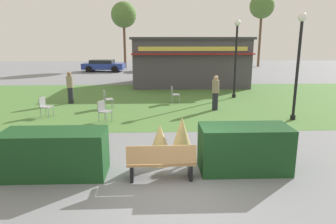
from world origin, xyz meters
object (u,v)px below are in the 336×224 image
object	(u,v)px
lamppost_far	(236,50)
cafe_chair_west	(45,105)
lamppost_mid	(299,55)
tree_left_bg	(124,15)
food_kiosk	(189,61)
cafe_chair_center	(103,109)
trash_bin	(55,158)
cafe_chair_north	(174,93)
person_standing	(215,93)
park_bench	(161,162)
person_strolling	(70,87)
parked_car_center_slot	(156,65)
parked_car_west_slot	(103,65)
cafe_chair_east	(107,98)
tree_right_bg	(262,7)

from	to	relation	value
lamppost_far	cafe_chair_west	bearing A→B (deg)	-156.38
lamppost_mid	tree_left_bg	bearing A→B (deg)	112.12
food_kiosk	cafe_chair_center	xyz separation A→B (m)	(-4.66, -10.49, -1.22)
trash_bin	cafe_chair_north	distance (m)	9.56
cafe_chair_west	person_standing	xyz separation A→B (m)	(7.85, 1.02, 0.33)
park_bench	food_kiosk	xyz separation A→B (m)	(2.32, 16.12, 1.26)
person_strolling	parked_car_center_slot	distance (m)	16.48
tree_left_bg	parked_car_center_slot	bearing A→B (deg)	-45.44
person_strolling	parked_car_center_slot	world-z (taller)	person_strolling
lamppost_mid	lamppost_far	xyz separation A→B (m)	(-1.33, 5.11, 0.00)
lamppost_mid	parked_car_west_slot	world-z (taller)	lamppost_mid
lamppost_far	cafe_chair_west	world-z (taller)	lamppost_far
park_bench	person_strolling	size ratio (longest dim) A/B	1.01
parked_car_center_slot	tree_left_bg	bearing A→B (deg)	134.56
lamppost_far	trash_bin	distance (m)	12.77
trash_bin	tree_left_bg	xyz separation A→B (m)	(-0.90, 28.36, 5.33)
person_standing	parked_car_west_slot	world-z (taller)	person_standing
person_strolling	tree_left_bg	distance (m)	20.02
trash_bin	parked_car_center_slot	xyz separation A→B (m)	(2.60, 24.81, 0.20)
lamppost_far	parked_car_center_slot	world-z (taller)	lamppost_far
parked_car_west_slot	parked_car_center_slot	bearing A→B (deg)	-0.06
person_standing	trash_bin	bearing A→B (deg)	161.10
lamppost_mid	trash_bin	bearing A→B (deg)	-148.79
trash_bin	parked_car_west_slot	size ratio (longest dim) A/B	0.20
parked_car_west_slot	person_standing	bearing A→B (deg)	-64.87
lamppost_mid	cafe_chair_center	size ratio (longest dim) A/B	4.98
cafe_chair_east	cafe_chair_north	xyz separation A→B (m)	(3.42, 1.18, 0.00)
park_bench	person_standing	xyz separation A→B (m)	(2.74, 7.61, 0.38)
food_kiosk	parked_car_center_slot	xyz separation A→B (m)	(-2.48, 9.17, -1.10)
cafe_chair_north	food_kiosk	bearing A→B (deg)	77.49
park_bench	person_strolling	distance (m)	10.58
trash_bin	cafe_chair_center	size ratio (longest dim) A/B	0.99
food_kiosk	parked_car_center_slot	distance (m)	9.57
person_strolling	parked_car_center_slot	xyz separation A→B (m)	(4.56, 15.83, -0.22)
lamppost_mid	cafe_chair_north	world-z (taller)	lamppost_mid
parked_car_west_slot	cafe_chair_east	bearing A→B (deg)	-80.19
lamppost_far	cafe_chair_east	bearing A→B (deg)	-159.83
trash_bin	tree_right_bg	bearing A→B (deg)	63.39
lamppost_far	tree_right_bg	distance (m)	21.11
lamppost_mid	cafe_chair_north	bearing A→B (deg)	143.21
food_kiosk	person_standing	world-z (taller)	food_kiosk
person_strolling	tree_right_bg	size ratio (longest dim) A/B	0.20
tree_left_bg	parked_car_west_slot	bearing A→B (deg)	-118.16
cafe_chair_west	parked_car_center_slot	distance (m)	19.35
cafe_chair_north	parked_car_west_slot	world-z (taller)	parked_car_west_slot
cafe_chair_east	food_kiosk	bearing A→B (deg)	58.25
lamppost_far	person_standing	world-z (taller)	lamppost_far
parked_car_west_slot	parked_car_center_slot	xyz separation A→B (m)	(5.40, -0.01, 0.00)
food_kiosk	cafe_chair_center	size ratio (longest dim) A/B	9.35
cafe_chair_west	person_strolling	xyz separation A→B (m)	(0.38, 2.88, 0.33)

